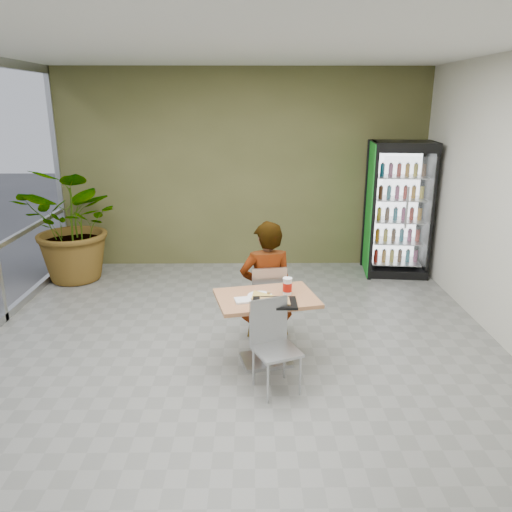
# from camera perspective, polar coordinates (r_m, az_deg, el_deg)

# --- Properties ---
(ground) EXTENTS (7.00, 7.00, 0.00)m
(ground) POSITION_cam_1_polar(r_m,az_deg,el_deg) (5.39, -2.07, -12.40)
(ground) COLOR gray
(ground) RESTS_ON ground
(room_envelope) EXTENTS (6.00, 7.00, 3.20)m
(room_envelope) POSITION_cam_1_polar(r_m,az_deg,el_deg) (4.81, -2.27, 4.42)
(room_envelope) COLOR silver
(room_envelope) RESTS_ON ground
(dining_table) EXTENTS (1.14, 0.91, 0.75)m
(dining_table) POSITION_cam_1_polar(r_m,az_deg,el_deg) (5.23, 1.17, -6.81)
(dining_table) COLOR tan
(dining_table) RESTS_ON ground
(chair_far) EXTENTS (0.45, 0.46, 0.90)m
(chair_far) POSITION_cam_1_polar(r_m,az_deg,el_deg) (5.76, 1.36, -4.59)
(chair_far) COLOR #ADAFB2
(chair_far) RESTS_ON ground
(chair_near) EXTENTS (0.51, 0.52, 0.88)m
(chair_near) POSITION_cam_1_polar(r_m,az_deg,el_deg) (4.81, 1.90, -9.29)
(chair_near) COLOR #ADAFB2
(chair_near) RESTS_ON ground
(seated_woman) EXTENTS (0.68, 0.49, 1.70)m
(seated_woman) POSITION_cam_1_polar(r_m,az_deg,el_deg) (5.79, 1.21, -4.19)
(seated_woman) COLOR black
(seated_woman) RESTS_ON ground
(pizza_plate) EXTENTS (0.36, 0.29, 0.03)m
(pizza_plate) POSITION_cam_1_polar(r_m,az_deg,el_deg) (5.14, 0.45, -4.45)
(pizza_plate) COLOR white
(pizza_plate) RESTS_ON dining_table
(soda_cup) EXTENTS (0.10, 0.10, 0.18)m
(soda_cup) POSITION_cam_1_polar(r_m,az_deg,el_deg) (5.19, 3.61, -3.47)
(soda_cup) COLOR white
(soda_cup) RESTS_ON dining_table
(napkin_stack) EXTENTS (0.19, 0.19, 0.02)m
(napkin_stack) POSITION_cam_1_polar(r_m,az_deg,el_deg) (5.02, -1.51, -5.08)
(napkin_stack) COLOR white
(napkin_stack) RESTS_ON dining_table
(cafeteria_tray) EXTENTS (0.43, 0.31, 0.02)m
(cafeteria_tray) POSITION_cam_1_polar(r_m,az_deg,el_deg) (4.95, 2.17, -5.39)
(cafeteria_tray) COLOR black
(cafeteria_tray) RESTS_ON dining_table
(beverage_fridge) EXTENTS (1.03, 0.83, 2.10)m
(beverage_fridge) POSITION_cam_1_polar(r_m,az_deg,el_deg) (8.20, 16.00, 5.15)
(beverage_fridge) COLOR black
(beverage_fridge) RESTS_ON ground
(potted_plant) EXTENTS (1.99, 1.88, 1.77)m
(potted_plant) POSITION_cam_1_polar(r_m,az_deg,el_deg) (8.06, -19.85, 3.41)
(potted_plant) COLOR #2D7131
(potted_plant) RESTS_ON ground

